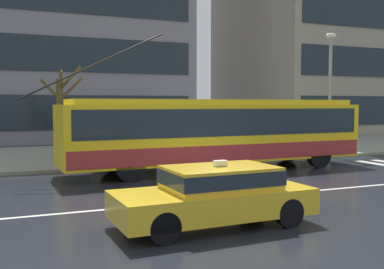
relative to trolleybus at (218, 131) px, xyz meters
The scene contains 11 objects.
ground_plane 4.24m from the trolleybus, 110.42° to the right, with size 160.00×160.00×0.00m, color #20232B.
sidewalk_slab 6.90m from the trolleybus, 101.80° to the left, with size 80.00×10.00×0.14m, color gray.
lane_centre_line 5.32m from the trolleybus, 105.71° to the right, with size 72.00×0.14×0.01m, color silver.
trolleybus is the anchor object (origin of this frame).
taxi_oncoming_near 8.09m from the trolleybus, 116.06° to the right, with size 4.29×1.88×1.39m.
bus_shelter 3.93m from the trolleybus, 126.51° to the left, with size 4.22×1.78×2.60m.
pedestrian_at_shelter 3.03m from the trolleybus, 113.07° to the left, with size 1.01×1.01×1.96m.
pedestrian_approaching_curb 3.51m from the trolleybus, 93.80° to the left, with size 1.19×1.19×2.02m.
pedestrian_walking_past 4.41m from the trolleybus, 133.03° to the left, with size 0.41×0.41×1.73m.
street_lamp 7.69m from the trolleybus, 16.28° to the left, with size 0.60×0.32×5.89m.
street_tree_bare 6.93m from the trolleybus, 142.16° to the left, with size 1.93×1.53×4.07m.
Camera 1 is at (-6.22, -12.03, 2.58)m, focal length 41.96 mm.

